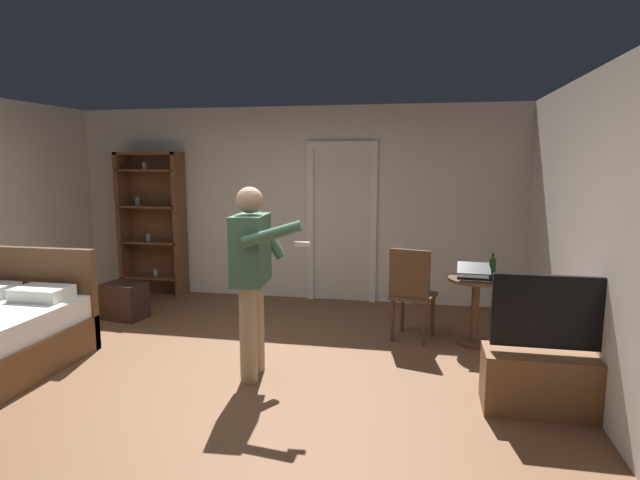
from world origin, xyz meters
TOP-DOWN VIEW (x-y plane):
  - ground_plane at (0.00, 0.00)m, footprint 6.70×6.70m
  - wall_back at (0.00, 2.94)m, footprint 6.33×0.12m
  - wall_right at (3.11, 0.00)m, footprint 0.12×6.00m
  - doorway_frame at (0.69, 2.86)m, footprint 0.93×0.08m
  - bookshelf at (-1.97, 2.72)m, footprint 0.91×0.32m
  - tv_flatscreen at (2.75, 0.03)m, footprint 1.02×0.40m
  - side_table at (2.30, 1.43)m, footprint 0.57×0.57m
  - laptop at (2.27, 1.38)m, footprint 0.35×0.35m
  - bottle_on_table at (2.44, 1.35)m, footprint 0.06×0.06m
  - wooden_chair at (1.65, 1.40)m, footprint 0.52×0.52m
  - person_blue_shirt at (0.32, 0.22)m, footprint 0.72×0.61m
  - suitcase_dark at (-1.73, 1.53)m, footprint 0.51×0.41m

SIDE VIEW (x-z plane):
  - ground_plane at x=0.00m, z-range 0.00..0.00m
  - suitcase_dark at x=-1.73m, z-range 0.00..0.43m
  - tv_flatscreen at x=2.75m, z-range -0.22..0.83m
  - side_table at x=2.30m, z-range 0.11..0.81m
  - wooden_chair at x=1.65m, z-range 0.05..1.04m
  - laptop at x=2.27m, z-range 0.67..0.84m
  - bottle_on_table at x=2.44m, z-range 0.68..0.96m
  - person_blue_shirt at x=0.32m, z-range 0.14..1.80m
  - bookshelf at x=-1.97m, z-range 0.07..2.07m
  - doorway_frame at x=0.69m, z-range 0.16..2.29m
  - wall_back at x=0.00m, z-range 0.00..2.59m
  - wall_right at x=3.11m, z-range 0.00..2.59m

